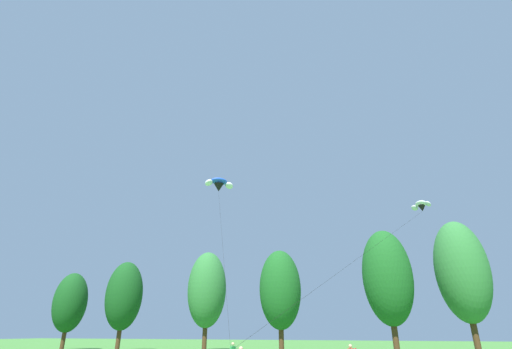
# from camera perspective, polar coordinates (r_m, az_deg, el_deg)

# --- Properties ---
(treeline_tree_a) EXTENTS (4.58, 4.58, 10.31)m
(treeline_tree_a) POSITION_cam_1_polar(r_m,az_deg,el_deg) (62.18, -26.58, -17.10)
(treeline_tree_a) COLOR #472D19
(treeline_tree_a) RESTS_ON ground_plane
(treeline_tree_b) EXTENTS (4.91, 4.91, 11.51)m
(treeline_tree_b) POSITION_cam_1_polar(r_m,az_deg,el_deg) (56.88, -19.54, -17.06)
(treeline_tree_b) COLOR #472D19
(treeline_tree_b) RESTS_ON ground_plane
(treeline_tree_c) EXTENTS (5.28, 5.28, 12.90)m
(treeline_tree_c) POSITION_cam_1_polar(r_m,az_deg,el_deg) (54.48, -7.52, -17.02)
(treeline_tree_c) COLOR #472D19
(treeline_tree_c) RESTS_ON ground_plane
(treeline_tree_d) EXTENTS (4.97, 4.97, 11.72)m
(treeline_tree_d) POSITION_cam_1_polar(r_m,az_deg,el_deg) (46.94, 3.72, -17.11)
(treeline_tree_d) COLOR #472D19
(treeline_tree_d) RESTS_ON ground_plane
(treeline_tree_e) EXTENTS (5.36, 5.36, 13.20)m
(treeline_tree_e) POSITION_cam_1_polar(r_m,az_deg,el_deg) (45.29, 19.47, -14.56)
(treeline_tree_e) COLOR #472D19
(treeline_tree_e) RESTS_ON ground_plane
(treeline_tree_f) EXTENTS (5.72, 5.72, 14.53)m
(treeline_tree_f) POSITION_cam_1_polar(r_m,az_deg,el_deg) (49.72, 28.99, -12.75)
(treeline_tree_f) COLOR #472D19
(treeline_tree_f) RESTS_ON ground_plane
(parafoil_kite_high_blue_white) EXTENTS (6.44, 8.99, 16.89)m
(parafoil_kite_high_blue_white) POSITION_cam_1_polar(r_m,az_deg,el_deg) (40.99, -5.69, -1.53)
(parafoil_kite_high_blue_white) COLOR blue
(parafoil_kite_mid_white) EXTENTS (13.04, 18.09, 12.43)m
(parafoil_kite_mid_white) POSITION_cam_1_polar(r_m,az_deg,el_deg) (39.02, 23.96, -4.43)
(parafoil_kite_mid_white) COLOR white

